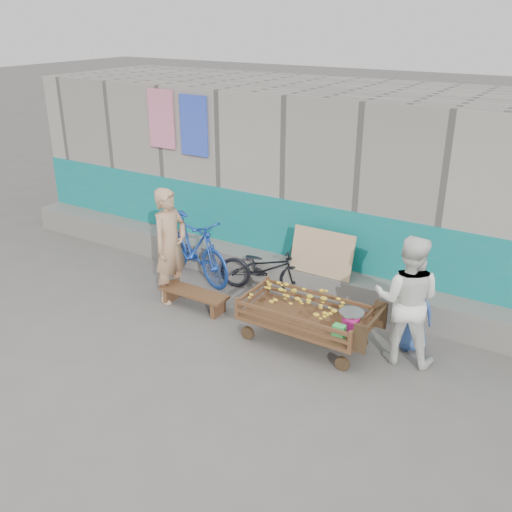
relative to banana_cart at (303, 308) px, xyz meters
The scene contains 9 objects.
ground 1.27m from the banana_cart, 123.32° to the right, with size 80.00×80.00×0.00m, color #585550.
building_wall 3.28m from the banana_cart, 101.66° to the left, with size 12.00×3.50×3.00m.
banana_cart is the anchor object (origin of this frame).
bench 1.88m from the banana_cart, behind, with size 1.11×0.33×0.28m.
vendor_man 2.34m from the banana_cart, behind, with size 0.65×0.43×1.79m, color tan.
woman 1.35m from the banana_cart, 14.88° to the left, with size 0.83×0.64×1.70m, color white.
child 1.47m from the banana_cart, 25.96° to the left, with size 0.48×0.31×0.97m, color #375BA7.
bicycle_dark 1.64m from the banana_cart, 138.62° to the left, with size 0.53×1.52×0.80m, color black.
bicycle_blue 2.64m from the banana_cart, 160.48° to the left, with size 0.52×1.83×1.10m, color #1A40A0.
Camera 1 is at (3.62, -5.03, 4.14)m, focal length 40.00 mm.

